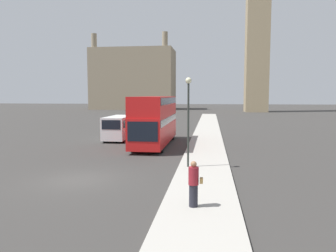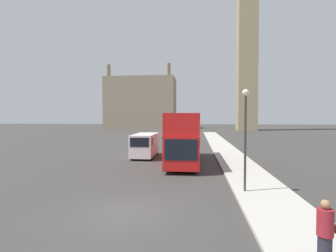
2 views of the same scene
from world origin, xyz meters
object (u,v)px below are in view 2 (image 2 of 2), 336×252
(street_lamp, at_px, (245,124))
(parked_sedan, at_px, (167,134))
(red_double_decker_bus, at_px, (184,135))
(white_van, at_px, (145,145))
(pedestrian, at_px, (325,235))
(clock_tower, at_px, (247,23))

(street_lamp, distance_m, parked_sedan, 39.97)
(red_double_decker_bus, bearing_deg, white_van, 145.76)
(pedestrian, distance_m, street_lamp, 7.59)
(red_double_decker_bus, bearing_deg, pedestrian, -75.23)
(clock_tower, relative_size, white_van, 12.13)
(red_double_decker_bus, height_order, white_van, red_double_decker_bus)
(clock_tower, bearing_deg, street_lamp, -100.58)
(street_lamp, xyz_separation_m, parked_sedan, (-8.44, 38.95, -3.02))
(street_lamp, bearing_deg, pedestrian, -84.32)
(red_double_decker_bus, xyz_separation_m, white_van, (-4.11, 2.80, -1.16))
(red_double_decker_bus, relative_size, street_lamp, 2.02)
(red_double_decker_bus, bearing_deg, clock_tower, 74.77)
(pedestrian, distance_m, parked_sedan, 46.93)
(pedestrian, bearing_deg, white_van, 113.78)
(white_van, xyz_separation_m, parked_sedan, (-0.73, 26.95, -0.59))
(white_van, distance_m, parked_sedan, 26.97)
(clock_tower, bearing_deg, red_double_decker_bus, -105.23)
(red_double_decker_bus, distance_m, street_lamp, 9.96)
(white_van, distance_m, street_lamp, 14.47)
(street_lamp, bearing_deg, white_van, 122.69)
(clock_tower, height_order, pedestrian, clock_tower)
(red_double_decker_bus, bearing_deg, parked_sedan, 99.25)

